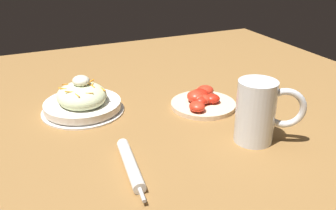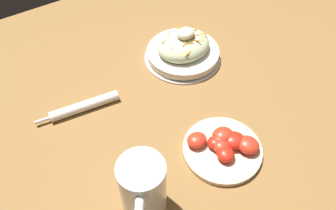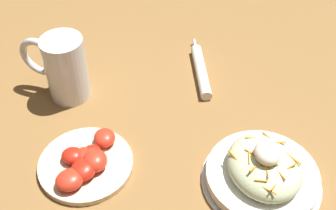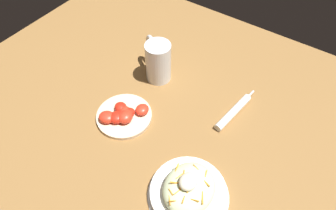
# 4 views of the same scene
# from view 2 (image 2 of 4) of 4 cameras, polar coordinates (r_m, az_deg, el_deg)

# --- Properties ---
(ground_plane) EXTENTS (1.43, 1.43, 0.00)m
(ground_plane) POSITION_cam_2_polar(r_m,az_deg,el_deg) (0.82, 7.67, -3.60)
(ground_plane) COLOR olive
(salad_plate) EXTENTS (0.22, 0.22, 0.10)m
(salad_plate) POSITION_cam_2_polar(r_m,az_deg,el_deg) (0.96, 2.58, 9.42)
(salad_plate) COLOR white
(salad_plate) RESTS_ON ground_plane
(beer_mug) EXTENTS (0.11, 0.14, 0.15)m
(beer_mug) POSITION_cam_2_polar(r_m,az_deg,el_deg) (0.65, -4.25, -14.45)
(beer_mug) COLOR white
(beer_mug) RESTS_ON ground_plane
(napkin_roll) EXTENTS (0.21, 0.05, 0.02)m
(napkin_roll) POSITION_cam_2_polar(r_m,az_deg,el_deg) (0.86, -14.05, -0.19)
(napkin_roll) COLOR white
(napkin_roll) RESTS_ON ground_plane
(tomato_plate) EXTENTS (0.18, 0.18, 0.04)m
(tomato_plate) POSITION_cam_2_polar(r_m,az_deg,el_deg) (0.77, 9.40, -6.85)
(tomato_plate) COLOR beige
(tomato_plate) RESTS_ON ground_plane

